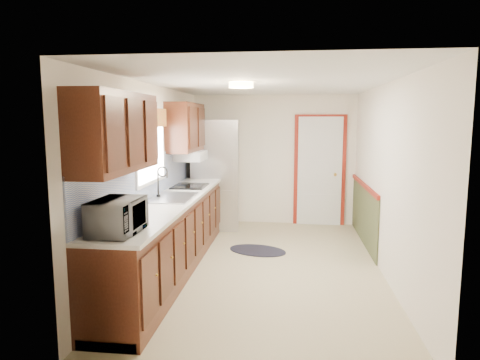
# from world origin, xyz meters

# --- Properties ---
(room_shell) EXTENTS (3.20, 5.20, 2.52)m
(room_shell) POSITION_xyz_m (0.00, 0.00, 1.20)
(room_shell) COLOR tan
(room_shell) RESTS_ON ground
(kitchen_run) EXTENTS (0.63, 4.00, 2.20)m
(kitchen_run) POSITION_xyz_m (-1.24, -0.29, 0.81)
(kitchen_run) COLOR #3B190D
(kitchen_run) RESTS_ON ground
(back_wall_trim) EXTENTS (1.12, 2.30, 2.08)m
(back_wall_trim) POSITION_xyz_m (0.99, 2.21, 0.89)
(back_wall_trim) COLOR maroon
(back_wall_trim) RESTS_ON ground
(ceiling_fixture) EXTENTS (0.30, 0.30, 0.06)m
(ceiling_fixture) POSITION_xyz_m (-0.30, -0.20, 2.36)
(ceiling_fixture) COLOR #FFD88C
(ceiling_fixture) RESTS_ON room_shell
(microwave) EXTENTS (0.31, 0.56, 0.38)m
(microwave) POSITION_xyz_m (-1.20, -1.95, 1.13)
(microwave) COLOR white
(microwave) RESTS_ON kitchen_run
(refrigerator) EXTENTS (0.89, 0.85, 1.94)m
(refrigerator) POSITION_xyz_m (-1.02, 2.05, 0.97)
(refrigerator) COLOR #B7B7BC
(refrigerator) RESTS_ON ground
(rug) EXTENTS (1.00, 0.79, 0.01)m
(rug) POSITION_xyz_m (-0.15, 0.68, 0.01)
(rug) COLOR black
(rug) RESTS_ON ground
(cooktop) EXTENTS (0.49, 0.59, 0.02)m
(cooktop) POSITION_xyz_m (-1.19, 0.75, 0.95)
(cooktop) COLOR black
(cooktop) RESTS_ON kitchen_run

